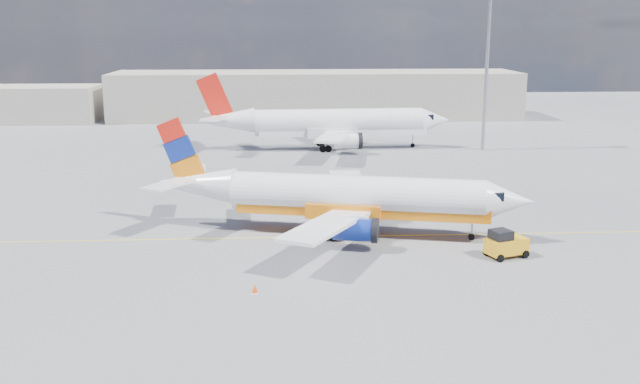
{
  "coord_description": "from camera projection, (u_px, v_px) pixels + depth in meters",
  "views": [
    {
      "loc": [
        -1.32,
        -49.82,
        16.09
      ],
      "look_at": [
        1.67,
        3.34,
        3.5
      ],
      "focal_mm": 40.0,
      "sensor_mm": 36.0,
      "label": 1
    }
  ],
  "objects": [
    {
      "name": "terminal_annex",
      "position": [
        18.0,
        104.0,
        118.99
      ],
      "size": [
        26.0,
        10.0,
        6.0
      ],
      "primitive_type": "cube",
      "color": "#B6AD9C",
      "rests_on": "ground"
    },
    {
      "name": "taxi_line",
      "position": [
        299.0,
        237.0,
        55.1
      ],
      "size": [
        70.0,
        0.15,
        0.01
      ],
      "primitive_type": "cube",
      "color": "yellow",
      "rests_on": "ground"
    },
    {
      "name": "traffic_cone",
      "position": [
        255.0,
        288.0,
        43.59
      ],
      "size": [
        0.45,
        0.45,
        0.63
      ],
      "color": "white",
      "rests_on": "ground"
    },
    {
      "name": "main_jet",
      "position": [
        345.0,
        197.0,
        55.37
      ],
      "size": [
        29.75,
        22.82,
        8.98
      ],
      "rotation": [
        0.0,
        0.0,
        -0.23
      ],
      "color": "white",
      "rests_on": "ground"
    },
    {
      "name": "ground",
      "position": [
        300.0,
        249.0,
        52.18
      ],
      "size": [
        240.0,
        240.0,
        0.0
      ],
      "primitive_type": "plane",
      "color": "#5A5A5E",
      "rests_on": "ground"
    },
    {
      "name": "second_jet",
      "position": [
        331.0,
        123.0,
        93.29
      ],
      "size": [
        33.37,
        26.37,
        10.11
      ],
      "rotation": [
        0.0,
        0.0,
        0.05
      ],
      "color": "white",
      "rests_on": "ground"
    },
    {
      "name": "floodlight_mast",
      "position": [
        488.0,
        49.0,
        90.31
      ],
      "size": [
        1.59,
        1.59,
        21.72
      ],
      "color": "#9D9DA5",
      "rests_on": "ground"
    },
    {
      "name": "gse_tug",
      "position": [
        505.0,
        244.0,
        50.23
      ],
      "size": [
        3.21,
        2.62,
        2.03
      ],
      "rotation": [
        0.0,
        0.0,
        0.36
      ],
      "color": "black",
      "rests_on": "ground"
    },
    {
      "name": "terminal_main",
      "position": [
        316.0,
        95.0,
        124.41
      ],
      "size": [
        70.0,
        14.0,
        8.0
      ],
      "primitive_type": "cube",
      "color": "#B6AD9C",
      "rests_on": "ground"
    }
  ]
}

